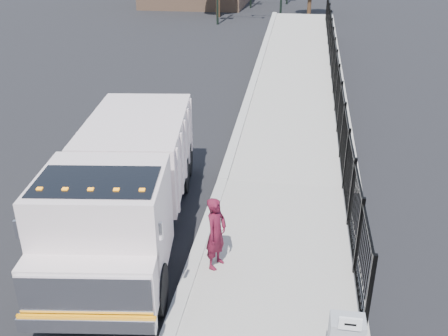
# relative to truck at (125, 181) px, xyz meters

# --- Properties ---
(ground) EXTENTS (120.00, 120.00, 0.00)m
(ground) POSITION_rel_truck_xyz_m (1.84, -0.82, -1.51)
(ground) COLOR black
(ground) RESTS_ON ground
(sidewalk) EXTENTS (3.55, 12.00, 0.12)m
(sidewalk) POSITION_rel_truck_xyz_m (3.76, -2.82, -1.45)
(sidewalk) COLOR #9E998E
(sidewalk) RESTS_ON ground
(curb) EXTENTS (0.30, 12.00, 0.16)m
(curb) POSITION_rel_truck_xyz_m (1.84, -2.82, -1.43)
(curb) COLOR #ADAAA3
(curb) RESTS_ON ground
(ramp) EXTENTS (3.95, 24.06, 3.19)m
(ramp) POSITION_rel_truck_xyz_m (3.96, 15.18, -1.51)
(ramp) COLOR #9E998E
(ramp) RESTS_ON ground
(iron_fence) EXTENTS (0.10, 28.00, 1.80)m
(iron_fence) POSITION_rel_truck_xyz_m (5.39, 11.18, -0.61)
(iron_fence) COLOR black
(iron_fence) RESTS_ON ground
(truck) EXTENTS (3.49, 8.10, 2.69)m
(truck) POSITION_rel_truck_xyz_m (0.00, 0.00, 0.00)
(truck) COLOR black
(truck) RESTS_ON ground
(worker) EXTENTS (0.59, 0.72, 1.68)m
(worker) POSITION_rel_truck_xyz_m (2.36, -1.05, -0.55)
(worker) COLOR #530F22
(worker) RESTS_ON sidewalk
(arrow_sign) EXTENTS (0.35, 0.04, 0.22)m
(arrow_sign) POSITION_rel_truck_xyz_m (4.94, -4.01, -0.03)
(arrow_sign) COLOR white
(arrow_sign) RESTS_ON utility_cabinet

